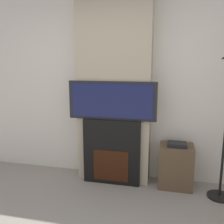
{
  "coord_description": "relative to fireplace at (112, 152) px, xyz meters",
  "views": [
    {
      "loc": [
        0.75,
        -1.5,
        1.67
      ],
      "look_at": [
        0.0,
        1.71,
        1.02
      ],
      "focal_mm": 40.0,
      "sensor_mm": 36.0,
      "label": 1
    }
  ],
  "objects": [
    {
      "name": "television",
      "position": [
        0.0,
        -0.0,
        0.72
      ],
      "size": [
        1.19,
        0.07,
        0.52
      ],
      "color": "black",
      "rests_on": "fireplace"
    },
    {
      "name": "media_stand",
      "position": [
        0.87,
        0.08,
        -0.15
      ],
      "size": [
        0.45,
        0.34,
        0.64
      ],
      "color": "brown",
      "rests_on": "ground_plane"
    },
    {
      "name": "chimney_breast",
      "position": [
        0.0,
        0.15,
        0.9
      ],
      "size": [
        1.01,
        0.29,
        2.7
      ],
      "color": "tan",
      "rests_on": "ground_plane"
    },
    {
      "name": "wall_back",
      "position": [
        0.0,
        0.32,
        0.9
      ],
      "size": [
        6.0,
        0.06,
        2.7
      ],
      "color": "silver",
      "rests_on": "ground_plane"
    },
    {
      "name": "fireplace",
      "position": [
        0.0,
        0.0,
        0.0
      ],
      "size": [
        0.79,
        0.15,
        0.91
      ],
      "color": "black",
      "rests_on": "ground_plane"
    }
  ]
}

